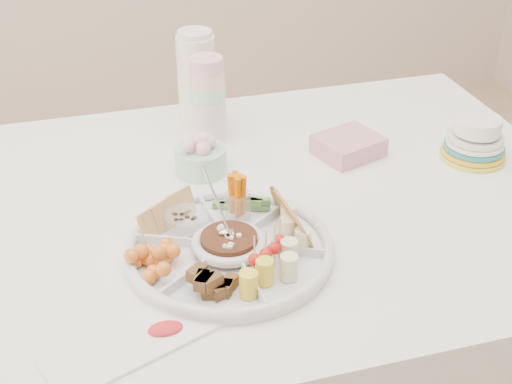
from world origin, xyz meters
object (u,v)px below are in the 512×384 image
object	(u,v)px
party_tray	(229,246)
thermos	(197,77)
dining_table	(236,338)
plate_stack	(475,139)

from	to	relation	value
party_tray	thermos	size ratio (longest dim) A/B	1.57
dining_table	party_tray	xyz separation A→B (m)	(-0.05, -0.18, 0.40)
party_tray	plate_stack	size ratio (longest dim) A/B	2.56
dining_table	plate_stack	world-z (taller)	plate_stack
dining_table	plate_stack	size ratio (longest dim) A/B	10.24
thermos	dining_table	bearing A→B (deg)	-91.23
dining_table	party_tray	distance (m)	0.44
dining_table	plate_stack	bearing A→B (deg)	3.36
party_tray	thermos	distance (m)	0.58
dining_table	thermos	size ratio (longest dim) A/B	6.26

